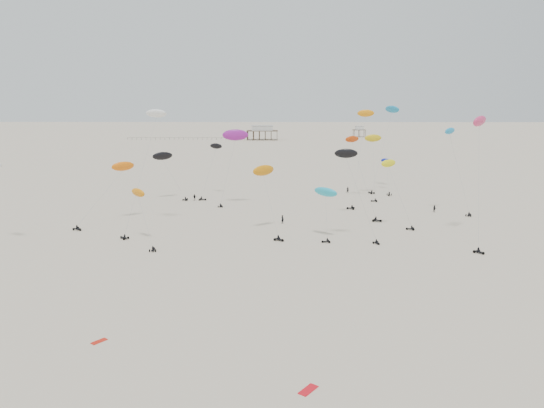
{
  "coord_description": "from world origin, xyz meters",
  "views": [
    {
      "loc": [
        1.29,
        -10.84,
        26.39
      ],
      "look_at": [
        0.0,
        88.0,
        7.0
      ],
      "focal_mm": 35.0,
      "sensor_mm": 36.0,
      "label": 1
    }
  ],
  "objects_px": {
    "pavilion_main": "(262,134)",
    "rig_0": "(351,168)",
    "spectator_0": "(282,223)",
    "rig_4": "(479,142)",
    "pavilion_small": "(359,132)"
  },
  "relations": [
    {
      "from": "pavilion_main",
      "to": "spectator_0",
      "type": "bearing_deg",
      "value": -87.21
    },
    {
      "from": "pavilion_small",
      "to": "spectator_0",
      "type": "bearing_deg",
      "value": -101.75
    },
    {
      "from": "rig_0",
      "to": "spectator_0",
      "type": "xyz_separation_m",
      "value": [
        -12.69,
        14.07,
        -13.97
      ]
    },
    {
      "from": "spectator_0",
      "to": "pavilion_small",
      "type": "bearing_deg",
      "value": -59.48
    },
    {
      "from": "spectator_0",
      "to": "rig_4",
      "type": "bearing_deg",
      "value": -155.99
    },
    {
      "from": "rig_0",
      "to": "spectator_0",
      "type": "bearing_deg",
      "value": -69.51
    },
    {
      "from": "spectator_0",
      "to": "pavilion_main",
      "type": "bearing_deg",
      "value": -44.94
    },
    {
      "from": "pavilion_main",
      "to": "rig_0",
      "type": "xyz_separation_m",
      "value": [
        24.8,
        -262.33,
        9.75
      ]
    },
    {
      "from": "rig_0",
      "to": "spectator_0",
      "type": "distance_m",
      "value": 23.54
    },
    {
      "from": "rig_0",
      "to": "rig_4",
      "type": "height_order",
      "value": "rig_4"
    },
    {
      "from": "pavilion_main",
      "to": "rig_0",
      "type": "relative_size",
      "value": 1.18
    },
    {
      "from": "pavilion_small",
      "to": "spectator_0",
      "type": "height_order",
      "value": "pavilion_small"
    },
    {
      "from": "rig_4",
      "to": "spectator_0",
      "type": "relative_size",
      "value": 11.41
    },
    {
      "from": "rig_0",
      "to": "rig_4",
      "type": "xyz_separation_m",
      "value": [
        24.23,
        1.89,
        4.63
      ]
    },
    {
      "from": "pavilion_small",
      "to": "rig_4",
      "type": "distance_m",
      "value": 291.59
    }
  ]
}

